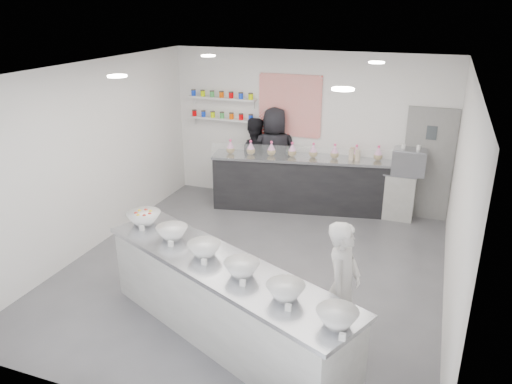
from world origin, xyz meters
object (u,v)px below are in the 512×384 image
woman_prep (342,288)px  prep_counter (224,301)px  back_bar (302,183)px  staff_right (274,155)px  espresso_machine (409,162)px  staff_left (253,159)px  espresso_ledge (381,194)px

woman_prep → prep_counter: bearing=110.8°
back_bar → staff_right: (-0.65, 0.25, 0.43)m
prep_counter → espresso_machine: (1.74, 4.41, 0.63)m
prep_counter → woman_prep: size_ratio=2.25×
espresso_machine → staff_left: 3.05m
espresso_ledge → espresso_machine: 0.80m
prep_counter → staff_left: bearing=131.0°
back_bar → staff_left: bearing=156.0°
staff_left → back_bar: bearing=145.1°
espresso_machine → staff_right: 2.59m
espresso_machine → staff_left: size_ratio=0.35×
espresso_ledge → staff_right: staff_right is taller
espresso_ledge → staff_right: size_ratio=0.63×
prep_counter → espresso_machine: bearing=93.2°
back_bar → staff_left: size_ratio=2.04×
woman_prep → staff_left: bearing=41.1°
woman_prep → staff_right: staff_right is taller
espresso_machine → staff_right: size_ratio=0.30×
espresso_ledge → espresso_machine: size_ratio=2.06×
espresso_ledge → prep_counter: bearing=-106.5°
back_bar → staff_right: staff_right is taller
espresso_ledge → woman_prep: 4.13m
espresso_machine → espresso_ledge: bearing=180.0°
back_bar → espresso_ledge: back_bar is taller
prep_counter → woman_prep: woman_prep is taller
woman_prep → espresso_ledge: bearing=9.3°
woman_prep → staff_right: size_ratio=0.84×
back_bar → espresso_machine: 2.04m
espresso_machine → staff_right: bearing=178.8°
prep_counter → espresso_machine: 4.78m
espresso_ledge → back_bar: bearing=-172.6°
prep_counter → back_bar: 4.22m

